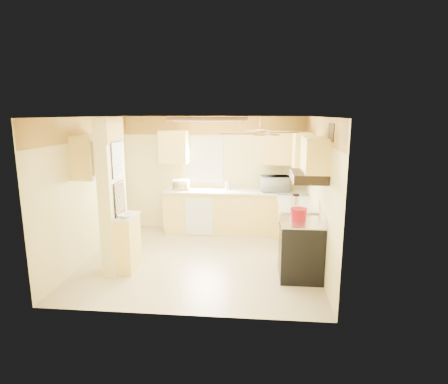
# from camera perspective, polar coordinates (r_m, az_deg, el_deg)

# --- Properties ---
(floor) EXTENTS (4.00, 4.00, 0.00)m
(floor) POSITION_cam_1_polar(r_m,az_deg,el_deg) (6.81, -3.43, -10.19)
(floor) COLOR tan
(floor) RESTS_ON ground
(ceiling) EXTENTS (4.00, 4.00, 0.00)m
(ceiling) POSITION_cam_1_polar(r_m,az_deg,el_deg) (6.31, -3.72, 11.35)
(ceiling) COLOR white
(ceiling) RESTS_ON wall_back
(wall_back) EXTENTS (4.00, 0.00, 4.00)m
(wall_back) POSITION_cam_1_polar(r_m,az_deg,el_deg) (8.30, -1.54, 2.82)
(wall_back) COLOR #EFDE92
(wall_back) RESTS_ON floor
(wall_front) EXTENTS (4.00, 0.00, 4.00)m
(wall_front) POSITION_cam_1_polar(r_m,az_deg,el_deg) (4.63, -7.22, -4.59)
(wall_front) COLOR #EFDE92
(wall_front) RESTS_ON floor
(wall_left) EXTENTS (0.00, 3.80, 3.80)m
(wall_left) POSITION_cam_1_polar(r_m,az_deg,el_deg) (7.03, -19.88, 0.47)
(wall_left) COLOR #EFDE92
(wall_left) RESTS_ON floor
(wall_right) EXTENTS (0.00, 3.80, 3.80)m
(wall_right) POSITION_cam_1_polar(r_m,az_deg,el_deg) (6.45, 14.28, -0.18)
(wall_right) COLOR #EFDE92
(wall_right) RESTS_ON floor
(wallpaper_border) EXTENTS (4.00, 0.02, 0.40)m
(wallpaper_border) POSITION_cam_1_polar(r_m,az_deg,el_deg) (8.18, -1.60, 10.08)
(wallpaper_border) COLOR gold
(wallpaper_border) RESTS_ON wall_back
(partition_column) EXTENTS (0.20, 0.70, 2.50)m
(partition_column) POSITION_cam_1_polar(r_m,az_deg,el_deg) (6.28, -16.62, -0.62)
(partition_column) COLOR #EFDE92
(partition_column) RESTS_ON floor
(partition_ledge) EXTENTS (0.25, 0.55, 0.90)m
(partition_ledge) POSITION_cam_1_polar(r_m,az_deg,el_deg) (6.42, -14.36, -7.65)
(partition_ledge) COLOR #F9D96B
(partition_ledge) RESTS_ON floor
(ledge_top) EXTENTS (0.28, 0.58, 0.04)m
(ledge_top) POSITION_cam_1_polar(r_m,az_deg,el_deg) (6.28, -14.58, -3.61)
(ledge_top) COLOR white
(ledge_top) RESTS_ON partition_ledge
(lower_cabinets_back) EXTENTS (3.00, 0.60, 0.90)m
(lower_cabinets_back) POSITION_cam_1_polar(r_m,az_deg,el_deg) (8.12, 1.75, -3.15)
(lower_cabinets_back) COLOR #F9D96B
(lower_cabinets_back) RESTS_ON floor
(lower_cabinets_right) EXTENTS (0.60, 1.40, 0.90)m
(lower_cabinets_right) POSITION_cam_1_polar(r_m,az_deg,el_deg) (7.18, 10.86, -5.39)
(lower_cabinets_right) COLOR #F9D96B
(lower_cabinets_right) RESTS_ON floor
(countertop_back) EXTENTS (3.04, 0.64, 0.04)m
(countertop_back) POSITION_cam_1_polar(r_m,az_deg,el_deg) (8.01, 1.76, 0.08)
(countertop_back) COLOR white
(countertop_back) RESTS_ON lower_cabinets_back
(countertop_right) EXTENTS (0.64, 1.44, 0.04)m
(countertop_right) POSITION_cam_1_polar(r_m,az_deg,el_deg) (7.06, 10.93, -1.74)
(countertop_right) COLOR white
(countertop_right) RESTS_ON lower_cabinets_right
(dishwasher_panel) EXTENTS (0.58, 0.02, 0.80)m
(dishwasher_panel) POSITION_cam_1_polar(r_m,az_deg,el_deg) (7.91, -3.84, -3.73)
(dishwasher_panel) COLOR white
(dishwasher_panel) RESTS_ON lower_cabinets_back
(window) EXTENTS (0.92, 0.02, 1.02)m
(window) POSITION_cam_1_polar(r_m,az_deg,el_deg) (8.27, -3.29, 4.88)
(window) COLOR white
(window) RESTS_ON wall_back
(upper_cab_back_left) EXTENTS (0.60, 0.35, 0.70)m
(upper_cab_back_left) POSITION_cam_1_polar(r_m,az_deg,el_deg) (8.20, -7.66, 6.84)
(upper_cab_back_left) COLOR #F9D96B
(upper_cab_back_left) RESTS_ON wall_back
(upper_cab_back_right) EXTENTS (0.90, 0.35, 0.70)m
(upper_cab_back_right) POSITION_cam_1_polar(r_m,az_deg,el_deg) (8.01, 9.44, 6.66)
(upper_cab_back_right) COLOR #F9D96B
(upper_cab_back_right) RESTS_ON wall_back
(upper_cab_right) EXTENTS (0.35, 1.00, 0.70)m
(upper_cab_right) POSITION_cam_1_polar(r_m,az_deg,el_deg) (7.56, 11.77, 6.28)
(upper_cab_right) COLOR #F9D96B
(upper_cab_right) RESTS_ON wall_right
(upper_cab_left_wall) EXTENTS (0.35, 0.75, 0.70)m
(upper_cab_left_wall) POSITION_cam_1_polar(r_m,az_deg,el_deg) (6.65, -19.78, 5.09)
(upper_cab_left_wall) COLOR #F9D96B
(upper_cab_left_wall) RESTS_ON wall_left
(upper_cab_over_stove) EXTENTS (0.35, 0.76, 0.52)m
(upper_cab_over_stove) POSITION_cam_1_polar(r_m,az_deg,el_deg) (5.77, 13.73, 5.52)
(upper_cab_over_stove) COLOR #F9D96B
(upper_cab_over_stove) RESTS_ON wall_right
(stove) EXTENTS (0.68, 0.77, 0.92)m
(stove) POSITION_cam_1_polar(r_m,az_deg,el_deg) (6.09, 11.58, -8.49)
(stove) COLOR black
(stove) RESTS_ON floor
(range_hood) EXTENTS (0.50, 0.76, 0.14)m
(range_hood) POSITION_cam_1_polar(r_m,az_deg,el_deg) (5.81, 12.74, 2.31)
(range_hood) COLOR black
(range_hood) RESTS_ON upper_cab_over_stove
(poster_menu) EXTENTS (0.02, 0.42, 0.57)m
(poster_menu) POSITION_cam_1_polar(r_m,az_deg,el_deg) (6.14, -15.98, 4.83)
(poster_menu) COLOR black
(poster_menu) RESTS_ON partition_column
(poster_nashville) EXTENTS (0.02, 0.42, 0.57)m
(poster_nashville) POSITION_cam_1_polar(r_m,az_deg,el_deg) (6.25, -15.65, -1.09)
(poster_nashville) COLOR black
(poster_nashville) RESTS_ON partition_column
(ceiling_light_panel) EXTENTS (1.35, 0.95, 0.06)m
(ceiling_light_panel) POSITION_cam_1_polar(r_m,az_deg,el_deg) (6.79, -2.19, 11.03)
(ceiling_light_panel) COLOR brown
(ceiling_light_panel) RESTS_ON ceiling
(ceiling_fan) EXTENTS (1.15, 1.15, 0.26)m
(ceiling_fan) POSITION_cam_1_polar(r_m,az_deg,el_deg) (5.54, 5.54, 9.03)
(ceiling_fan) COLOR gold
(ceiling_fan) RESTS_ON ceiling
(vent_grate) EXTENTS (0.02, 0.40, 0.25)m
(vent_grate) POSITION_cam_1_polar(r_m,az_deg,el_deg) (5.43, 16.07, 8.72)
(vent_grate) COLOR black
(vent_grate) RESTS_ON wall_right
(microwave) EXTENTS (0.64, 0.48, 0.32)m
(microwave) POSITION_cam_1_polar(r_m,az_deg,el_deg) (7.98, 7.75, 1.28)
(microwave) COLOR white
(microwave) RESTS_ON countertop_back
(bowl) EXTENTS (0.27, 0.27, 0.05)m
(bowl) POSITION_cam_1_polar(r_m,az_deg,el_deg) (6.14, -14.79, -3.54)
(bowl) COLOR white
(bowl) RESTS_ON ledge_top
(dutch_oven) EXTENTS (0.26, 0.26, 0.18)m
(dutch_oven) POSITION_cam_1_polar(r_m,az_deg,el_deg) (6.03, 11.29, -3.27)
(dutch_oven) COLOR #A90B17
(dutch_oven) RESTS_ON stove
(kettle) EXTENTS (0.16, 0.16, 0.25)m
(kettle) POSITION_cam_1_polar(r_m,az_deg,el_deg) (6.63, 10.88, -1.39)
(kettle) COLOR silver
(kettle) RESTS_ON countertop_right
(dish_rack) EXTENTS (0.40, 0.31, 0.21)m
(dish_rack) POSITION_cam_1_polar(r_m,az_deg,el_deg) (8.16, -6.61, 0.93)
(dish_rack) COLOR tan
(dish_rack) RESTS_ON countertop_back
(utensil_crock) EXTENTS (0.11, 0.11, 0.23)m
(utensil_crock) POSITION_cam_1_polar(r_m,az_deg,el_deg) (8.15, 0.56, 0.98)
(utensil_crock) COLOR white
(utensil_crock) RESTS_ON countertop_back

